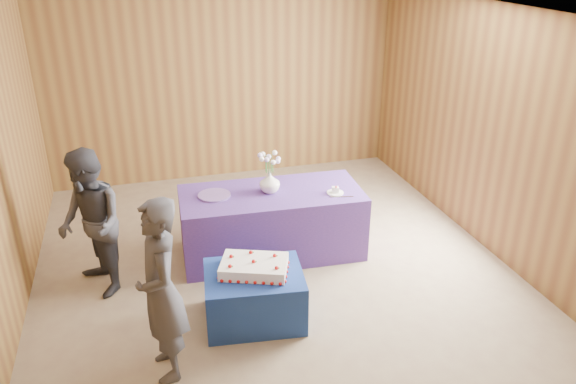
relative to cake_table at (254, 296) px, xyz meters
name	(u,v)px	position (x,y,z in m)	size (l,w,h in m)	color
ground	(278,277)	(0.39, 0.62, -0.25)	(6.00, 6.00, 0.00)	gray
room_shell	(276,114)	(0.39, 0.62, 1.55)	(5.04, 6.04, 2.72)	brown
cake_table	(254,296)	(0.00, 0.00, 0.00)	(0.90, 0.70, 0.50)	navy
serving_table	(272,223)	(0.47, 1.16, 0.12)	(2.00, 0.90, 0.75)	#553085
sheet_cake	(254,266)	(0.01, 0.03, 0.31)	(0.73, 0.62, 0.15)	white
vase	(270,182)	(0.45, 1.17, 0.62)	(0.22, 0.22, 0.23)	silver
flower_spray	(269,158)	(0.45, 1.17, 0.89)	(0.25, 0.25, 0.19)	#2D6A2A
platter	(214,195)	(-0.15, 1.23, 0.51)	(0.35, 0.35, 0.02)	#7051A3
plate	(335,193)	(1.13, 0.94, 0.51)	(0.18, 0.18, 0.01)	silver
cake_slice	(335,189)	(1.13, 0.94, 0.54)	(0.08, 0.08, 0.09)	white
knife	(342,197)	(1.17, 0.83, 0.50)	(0.26, 0.02, 0.00)	#AEAFB3
guest_left	(161,291)	(-0.84, -0.48, 0.53)	(0.57, 0.38, 1.57)	#383942
guest_right	(91,224)	(-1.41, 0.90, 0.51)	(0.74, 0.57, 1.51)	#32333C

